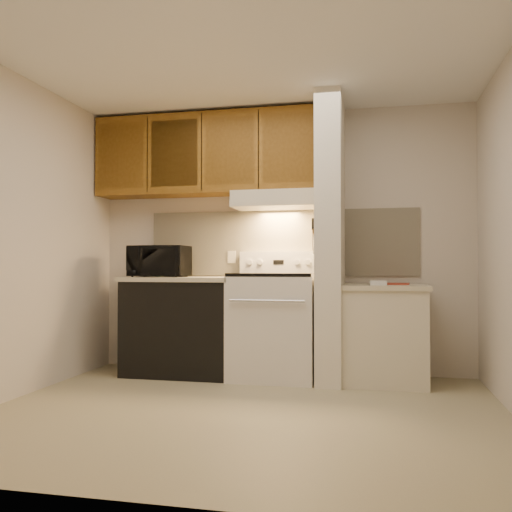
% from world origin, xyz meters
% --- Properties ---
extents(floor, '(3.60, 3.60, 0.00)m').
position_xyz_m(floor, '(0.00, 0.00, 0.00)').
color(floor, tan).
rests_on(floor, ground).
extents(ceiling, '(3.60, 3.60, 0.00)m').
position_xyz_m(ceiling, '(0.00, 0.00, 2.50)').
color(ceiling, white).
rests_on(ceiling, wall_back).
extents(wall_back, '(3.60, 2.50, 0.02)m').
position_xyz_m(wall_back, '(0.00, 1.50, 1.25)').
color(wall_back, beige).
rests_on(wall_back, floor).
extents(wall_left, '(0.02, 3.00, 2.50)m').
position_xyz_m(wall_left, '(-1.80, 0.00, 1.25)').
color(wall_left, beige).
rests_on(wall_left, floor).
extents(backsplash, '(2.60, 0.02, 0.63)m').
position_xyz_m(backsplash, '(0.00, 1.49, 1.24)').
color(backsplash, beige).
rests_on(backsplash, wall_back).
extents(range_body, '(0.76, 0.65, 0.92)m').
position_xyz_m(range_body, '(0.00, 1.16, 0.46)').
color(range_body, silver).
rests_on(range_body, floor).
extents(oven_window, '(0.50, 0.01, 0.30)m').
position_xyz_m(oven_window, '(0.00, 0.84, 0.50)').
color(oven_window, black).
rests_on(oven_window, range_body).
extents(oven_handle, '(0.65, 0.02, 0.02)m').
position_xyz_m(oven_handle, '(0.00, 0.80, 0.72)').
color(oven_handle, silver).
rests_on(oven_handle, range_body).
extents(cooktop, '(0.74, 0.64, 0.03)m').
position_xyz_m(cooktop, '(0.00, 1.16, 0.94)').
color(cooktop, black).
rests_on(cooktop, range_body).
extents(range_backguard, '(0.76, 0.08, 0.20)m').
position_xyz_m(range_backguard, '(0.00, 1.44, 1.05)').
color(range_backguard, silver).
rests_on(range_backguard, range_body).
extents(range_display, '(0.10, 0.01, 0.04)m').
position_xyz_m(range_display, '(0.00, 1.40, 1.05)').
color(range_display, black).
rests_on(range_display, range_backguard).
extents(range_knob_left_outer, '(0.05, 0.02, 0.05)m').
position_xyz_m(range_knob_left_outer, '(-0.28, 1.40, 1.05)').
color(range_knob_left_outer, silver).
rests_on(range_knob_left_outer, range_backguard).
extents(range_knob_left_inner, '(0.05, 0.02, 0.05)m').
position_xyz_m(range_knob_left_inner, '(-0.18, 1.40, 1.05)').
color(range_knob_left_inner, silver).
rests_on(range_knob_left_inner, range_backguard).
extents(range_knob_right_inner, '(0.05, 0.02, 0.05)m').
position_xyz_m(range_knob_right_inner, '(0.18, 1.40, 1.05)').
color(range_knob_right_inner, silver).
rests_on(range_knob_right_inner, range_backguard).
extents(range_knob_right_outer, '(0.05, 0.02, 0.05)m').
position_xyz_m(range_knob_right_outer, '(0.28, 1.40, 1.05)').
color(range_knob_right_outer, silver).
rests_on(range_knob_right_outer, range_backguard).
extents(dishwasher_front, '(1.00, 0.63, 0.87)m').
position_xyz_m(dishwasher_front, '(-0.88, 1.17, 0.43)').
color(dishwasher_front, black).
rests_on(dishwasher_front, floor).
extents(left_countertop, '(1.04, 0.67, 0.04)m').
position_xyz_m(left_countertop, '(-0.88, 1.17, 0.89)').
color(left_countertop, beige).
rests_on(left_countertop, dishwasher_front).
extents(spoon_rest, '(0.23, 0.16, 0.01)m').
position_xyz_m(spoon_rest, '(-1.00, 1.36, 0.92)').
color(spoon_rest, black).
rests_on(spoon_rest, left_countertop).
extents(teal_jar, '(0.11, 0.11, 0.10)m').
position_xyz_m(teal_jar, '(-1.23, 1.39, 0.96)').
color(teal_jar, '#1D6668').
rests_on(teal_jar, left_countertop).
extents(outlet, '(0.08, 0.01, 0.12)m').
position_xyz_m(outlet, '(-0.48, 1.48, 1.10)').
color(outlet, beige).
rests_on(outlet, backsplash).
extents(microwave, '(0.54, 0.37, 0.29)m').
position_xyz_m(microwave, '(-1.10, 1.15, 1.06)').
color(microwave, black).
rests_on(microwave, left_countertop).
extents(partition_pillar, '(0.22, 0.70, 2.50)m').
position_xyz_m(partition_pillar, '(0.51, 1.15, 1.25)').
color(partition_pillar, silver).
rests_on(partition_pillar, floor).
extents(pillar_trim, '(0.01, 0.70, 0.04)m').
position_xyz_m(pillar_trim, '(0.39, 1.15, 1.30)').
color(pillar_trim, brown).
rests_on(pillar_trim, partition_pillar).
extents(knife_strip, '(0.02, 0.42, 0.04)m').
position_xyz_m(knife_strip, '(0.39, 1.10, 1.32)').
color(knife_strip, black).
rests_on(knife_strip, partition_pillar).
extents(knife_blade_a, '(0.01, 0.03, 0.16)m').
position_xyz_m(knife_blade_a, '(0.38, 0.95, 1.22)').
color(knife_blade_a, silver).
rests_on(knife_blade_a, knife_strip).
extents(knife_handle_a, '(0.02, 0.02, 0.10)m').
position_xyz_m(knife_handle_a, '(0.38, 0.94, 1.37)').
color(knife_handle_a, black).
rests_on(knife_handle_a, knife_strip).
extents(knife_blade_b, '(0.01, 0.04, 0.18)m').
position_xyz_m(knife_blade_b, '(0.38, 1.01, 1.21)').
color(knife_blade_b, silver).
rests_on(knife_blade_b, knife_strip).
extents(knife_handle_b, '(0.02, 0.02, 0.10)m').
position_xyz_m(knife_handle_b, '(0.38, 1.03, 1.37)').
color(knife_handle_b, black).
rests_on(knife_handle_b, knife_strip).
extents(knife_blade_c, '(0.01, 0.04, 0.20)m').
position_xyz_m(knife_blade_c, '(0.38, 1.11, 1.20)').
color(knife_blade_c, silver).
rests_on(knife_blade_c, knife_strip).
extents(knife_handle_c, '(0.02, 0.02, 0.10)m').
position_xyz_m(knife_handle_c, '(0.38, 1.10, 1.37)').
color(knife_handle_c, black).
rests_on(knife_handle_c, knife_strip).
extents(knife_blade_d, '(0.01, 0.04, 0.16)m').
position_xyz_m(knife_blade_d, '(0.38, 1.19, 1.22)').
color(knife_blade_d, silver).
rests_on(knife_blade_d, knife_strip).
extents(knife_handle_d, '(0.02, 0.02, 0.10)m').
position_xyz_m(knife_handle_d, '(0.38, 1.19, 1.37)').
color(knife_handle_d, black).
rests_on(knife_handle_d, knife_strip).
extents(knife_blade_e, '(0.01, 0.04, 0.18)m').
position_xyz_m(knife_blade_e, '(0.38, 1.25, 1.21)').
color(knife_blade_e, silver).
rests_on(knife_blade_e, knife_strip).
extents(knife_handle_e, '(0.02, 0.02, 0.10)m').
position_xyz_m(knife_handle_e, '(0.38, 1.27, 1.37)').
color(knife_handle_e, black).
rests_on(knife_handle_e, knife_strip).
extents(oven_mitt, '(0.03, 0.11, 0.26)m').
position_xyz_m(oven_mitt, '(0.38, 1.32, 1.20)').
color(oven_mitt, gray).
rests_on(oven_mitt, partition_pillar).
extents(right_cab_base, '(0.70, 0.60, 0.81)m').
position_xyz_m(right_cab_base, '(0.97, 1.15, 0.40)').
color(right_cab_base, beige).
rests_on(right_cab_base, floor).
extents(right_countertop, '(0.74, 0.64, 0.04)m').
position_xyz_m(right_countertop, '(0.97, 1.15, 0.83)').
color(right_countertop, beige).
rests_on(right_countertop, right_cab_base).
extents(red_folder, '(0.26, 0.34, 0.01)m').
position_xyz_m(red_folder, '(1.07, 1.25, 0.86)').
color(red_folder, '#A13423').
rests_on(red_folder, right_countertop).
extents(white_box, '(0.14, 0.10, 0.04)m').
position_xyz_m(white_box, '(0.92, 1.05, 0.87)').
color(white_box, white).
rests_on(white_box, right_countertop).
extents(range_hood, '(0.78, 0.44, 0.15)m').
position_xyz_m(range_hood, '(0.00, 1.28, 1.62)').
color(range_hood, beige).
rests_on(range_hood, upper_cabinets).
extents(hood_lip, '(0.78, 0.04, 0.06)m').
position_xyz_m(hood_lip, '(0.00, 1.07, 1.58)').
color(hood_lip, beige).
rests_on(hood_lip, range_hood).
extents(upper_cabinets, '(2.18, 0.33, 0.77)m').
position_xyz_m(upper_cabinets, '(-0.69, 1.32, 2.08)').
color(upper_cabinets, brown).
rests_on(upper_cabinets, wall_back).
extents(cab_door_a, '(0.46, 0.01, 0.63)m').
position_xyz_m(cab_door_a, '(-1.51, 1.17, 2.08)').
color(cab_door_a, brown).
rests_on(cab_door_a, upper_cabinets).
extents(cab_gap_a, '(0.01, 0.01, 0.73)m').
position_xyz_m(cab_gap_a, '(-1.23, 1.16, 2.08)').
color(cab_gap_a, black).
rests_on(cab_gap_a, upper_cabinets).
extents(cab_door_b, '(0.46, 0.01, 0.63)m').
position_xyz_m(cab_door_b, '(-0.96, 1.17, 2.08)').
color(cab_door_b, brown).
rests_on(cab_door_b, upper_cabinets).
extents(cab_gap_b, '(0.01, 0.01, 0.73)m').
position_xyz_m(cab_gap_b, '(-0.69, 1.16, 2.08)').
color(cab_gap_b, black).
rests_on(cab_gap_b, upper_cabinets).
extents(cab_door_c, '(0.46, 0.01, 0.63)m').
position_xyz_m(cab_door_c, '(-0.42, 1.17, 2.08)').
color(cab_door_c, brown).
rests_on(cab_door_c, upper_cabinets).
extents(cab_gap_c, '(0.01, 0.01, 0.73)m').
position_xyz_m(cab_gap_c, '(-0.14, 1.16, 2.08)').
color(cab_gap_c, black).
rests_on(cab_gap_c, upper_cabinets).
extents(cab_door_d, '(0.46, 0.01, 0.63)m').
position_xyz_m(cab_door_d, '(0.13, 1.17, 2.08)').
color(cab_door_d, brown).
rests_on(cab_door_d, upper_cabinets).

